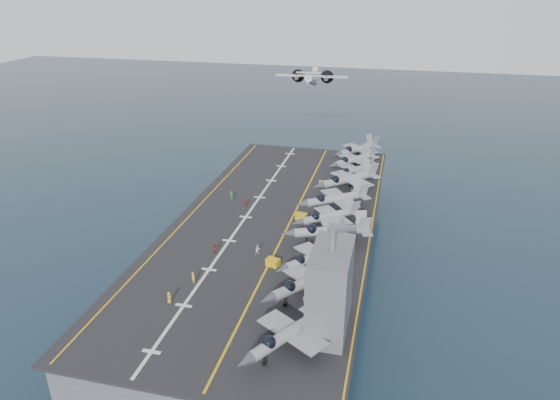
% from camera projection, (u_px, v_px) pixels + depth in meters
% --- Properties ---
extents(ground, '(500.00, 500.00, 0.00)m').
position_uv_depth(ground, '(275.00, 266.00, 101.33)').
color(ground, '#142135').
rests_on(ground, ground).
extents(hull, '(36.00, 90.00, 10.00)m').
position_uv_depth(hull, '(275.00, 245.00, 99.30)').
color(hull, '#56595E').
rests_on(hull, ground).
extents(flight_deck, '(38.00, 92.00, 0.40)m').
position_uv_depth(flight_deck, '(275.00, 221.00, 97.19)').
color(flight_deck, black).
rests_on(flight_deck, hull).
extents(foul_line, '(0.35, 90.00, 0.02)m').
position_uv_depth(foul_line, '(290.00, 222.00, 96.45)').
color(foul_line, gold).
rests_on(foul_line, flight_deck).
extents(landing_centerline, '(0.50, 90.00, 0.02)m').
position_uv_depth(landing_centerline, '(246.00, 217.00, 98.39)').
color(landing_centerline, silver).
rests_on(landing_centerline, flight_deck).
extents(deck_edge_port, '(0.25, 90.00, 0.02)m').
position_uv_depth(deck_edge_port, '(194.00, 211.00, 100.77)').
color(deck_edge_port, gold).
rests_on(deck_edge_port, flight_deck).
extents(deck_edge_stbd, '(0.25, 90.00, 0.02)m').
position_uv_depth(deck_edge_stbd, '(371.00, 231.00, 93.09)').
color(deck_edge_stbd, gold).
rests_on(deck_edge_stbd, flight_deck).
extents(island_superstructure, '(5.00, 10.00, 15.00)m').
position_uv_depth(island_superstructure, '(331.00, 281.00, 64.18)').
color(island_superstructure, '#56595E').
rests_on(island_superstructure, flight_deck).
extents(fighter_jet_0, '(15.88, 17.44, 5.04)m').
position_uv_depth(fighter_jet_0, '(288.00, 333.00, 62.35)').
color(fighter_jet_0, '#9BA4AD').
rests_on(fighter_jet_0, flight_deck).
extents(fighter_jet_1, '(17.07, 17.81, 5.17)m').
position_uv_depth(fighter_jet_1, '(307.00, 281.00, 72.99)').
color(fighter_jet_1, '#9FAAB0').
rests_on(fighter_jet_1, flight_deck).
extents(fighter_jet_2, '(15.89, 16.42, 4.77)m').
position_uv_depth(fighter_jet_2, '(315.00, 256.00, 79.95)').
color(fighter_jet_2, '#959BA3').
rests_on(fighter_jet_2, flight_deck).
extents(fighter_jet_3, '(18.52, 15.54, 5.48)m').
position_uv_depth(fighter_jet_3, '(331.00, 230.00, 87.42)').
color(fighter_jet_3, '#949BA5').
rests_on(fighter_jet_3, flight_deck).
extents(fighter_jet_4, '(16.50, 15.82, 4.79)m').
position_uv_depth(fighter_jet_4, '(330.00, 215.00, 93.64)').
color(fighter_jet_4, gray).
rests_on(fighter_jet_4, flight_deck).
extents(fighter_jet_5, '(18.68, 17.45, 5.40)m').
position_uv_depth(fighter_jet_5, '(336.00, 198.00, 100.35)').
color(fighter_jet_5, gray).
rests_on(fighter_jet_5, flight_deck).
extents(fighter_jet_6, '(19.45, 19.33, 5.71)m').
position_uv_depth(fighter_jet_6, '(348.00, 178.00, 109.62)').
color(fighter_jet_6, '#9197A0').
rests_on(fighter_jet_6, flight_deck).
extents(fighter_jet_7, '(14.64, 15.47, 4.48)m').
position_uv_depth(fighter_jet_7, '(355.00, 170.00, 116.40)').
color(fighter_jet_7, gray).
rests_on(fighter_jet_7, flight_deck).
extents(fighter_jet_8, '(17.03, 17.71, 5.14)m').
position_uv_depth(fighter_jet_8, '(354.00, 159.00, 122.29)').
color(fighter_jet_8, '#9AA1AD').
rests_on(fighter_jet_8, flight_deck).
extents(tow_cart_a, '(2.45, 1.98, 1.27)m').
position_uv_depth(tow_cart_a, '(273.00, 262.00, 81.52)').
color(tow_cart_a, gold).
rests_on(tow_cart_a, flight_deck).
extents(tow_cart_b, '(2.34, 1.71, 1.29)m').
position_uv_depth(tow_cart_b, '(301.00, 216.00, 97.22)').
color(tow_cart_b, gold).
rests_on(tow_cart_b, flight_deck).
extents(tow_cart_c, '(2.32, 1.79, 1.24)m').
position_uv_depth(tow_cart_c, '(324.00, 184.00, 112.55)').
color(tow_cart_c, gold).
rests_on(tow_cart_c, flight_deck).
extents(crew_0, '(0.82, 1.13, 1.75)m').
position_uv_depth(crew_0, '(169.00, 297.00, 72.12)').
color(crew_0, gold).
rests_on(crew_0, flight_deck).
extents(crew_1, '(1.35, 1.22, 1.87)m').
position_uv_depth(crew_1, '(193.00, 277.00, 76.82)').
color(crew_1, yellow).
rests_on(crew_1, flight_deck).
extents(crew_2, '(0.99, 1.14, 1.59)m').
position_uv_depth(crew_2, '(215.00, 248.00, 85.52)').
color(crew_2, '#B21919').
rests_on(crew_2, flight_deck).
extents(crew_3, '(1.31, 1.35, 1.88)m').
position_uv_depth(crew_3, '(231.00, 196.00, 105.74)').
color(crew_3, '#1F8A22').
rests_on(crew_3, flight_deck).
extents(crew_4, '(1.23, 1.08, 1.71)m').
position_uv_depth(crew_4, '(246.00, 202.00, 102.86)').
color(crew_4, '#A62622').
rests_on(crew_4, flight_deck).
extents(crew_7, '(1.31, 1.20, 1.82)m').
position_uv_depth(crew_7, '(258.00, 250.00, 84.70)').
color(crew_7, white).
rests_on(crew_7, flight_deck).
extents(transport_plane, '(21.58, 15.14, 4.97)m').
position_uv_depth(transport_plane, '(311.00, 80.00, 144.46)').
color(transport_plane, '#B9BBBE').
extents(fighter_jet_9, '(17.03, 17.71, 5.14)m').
position_uv_depth(fighter_jet_9, '(358.00, 149.00, 129.84)').
color(fighter_jet_9, '#9AA1AD').
rests_on(fighter_jet_9, flight_deck).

